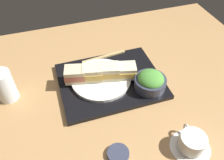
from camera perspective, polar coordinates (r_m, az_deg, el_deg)
The scene contains 12 objects.
ground_plane at distance 94.94cm, azimuth 0.67°, elevation -1.51°, with size 140.00×100.00×3.00cm, color tan.
serving_tray at distance 93.73cm, azimuth -0.41°, elevation -0.20°, with size 40.40×31.78×1.74cm, color black.
sandwich_plate at distance 92.39cm, azimuth -2.69°, elevation 0.25°, with size 23.79×23.79×1.31cm, color silver.
sandwich_nearmost at distance 90.95cm, azimuth 3.57°, elevation 2.22°, with size 8.79×7.96×5.35cm.
sandwich_inner_near at distance 90.00cm, azimuth -0.64°, elevation 2.08°, with size 9.03×7.70×6.06cm.
sandwich_inner_far at distance 89.82cm, azimuth -4.90°, elevation 1.73°, with size 8.90×8.03×5.98cm.
sandwich_farmost at distance 90.17cm, azimuth -9.15°, elevation 1.35°, with size 8.85×7.61×5.78cm.
salad_bowl at distance 88.88cm, azimuth 9.44°, elevation -0.32°, with size 12.07×12.07×7.26cm.
chopsticks_pair at distance 103.19cm, azimuth -2.19°, elevation 5.72°, with size 20.21×3.50×0.70cm.
coffee_cup at distance 78.47cm, azimuth 19.03°, elevation -14.44°, with size 12.87×12.97×6.08cm.
drinking_glass at distance 92.97cm, azimuth -24.96°, elevation -1.32°, with size 7.31×7.31×12.57cm, color silver.
small_sauce_dish at distance 75.07cm, azimuth 1.53°, elevation -17.70°, with size 6.90×6.90×1.40cm, color #33384C.
Camera 1 is at (21.06, 61.82, 67.41)cm, focal length 37.12 mm.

